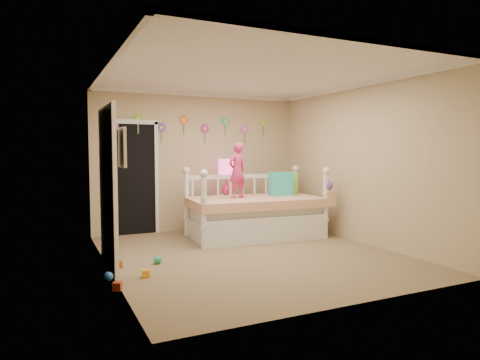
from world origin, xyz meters
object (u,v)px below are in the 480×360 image
child (237,170)px  nightstand (226,213)px  table_lamp (226,171)px  daybed (255,202)px

child → nightstand: 1.06m
child → nightstand: bearing=-113.9°
table_lamp → nightstand: bearing=-97.1°
daybed → table_lamp: size_ratio=3.47×
table_lamp → child: bearing=-96.8°
child → table_lamp: 0.66m
child → table_lamp: size_ratio=1.43×
daybed → table_lamp: table_lamp is taller
nightstand → table_lamp: bearing=92.4°
child → nightstand: size_ratio=1.38×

